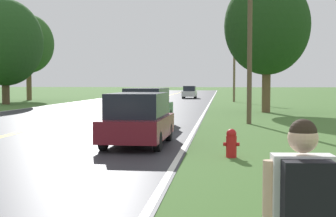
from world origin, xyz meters
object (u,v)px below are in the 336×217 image
(tree_left_verge, at_px, (267,26))
(hitchhiker_person, at_px, (303,209))
(car_dark_green_suv_mid_near, at_px, (147,107))
(car_white_sedan_mid_far, at_px, (190,92))
(fire_hydrant, at_px, (231,143))
(tree_far_back, at_px, (5,43))
(car_maroon_van_approaching, at_px, (138,118))
(tree_behind_sign, at_px, (28,44))

(tree_left_verge, bearing_deg, hitchhiker_person, -94.74)
(car_dark_green_suv_mid_near, distance_m, car_white_sedan_mid_far, 39.61)
(tree_left_verge, height_order, car_white_sedan_mid_far, tree_left_verge)
(fire_hydrant, bearing_deg, tree_far_back, 125.21)
(hitchhiker_person, distance_m, car_maroon_van_approaching, 12.00)
(hitchhiker_person, xyz_separation_m, tree_behind_sign, (-23.00, 48.68, 5.42))
(car_white_sedan_mid_far, bearing_deg, tree_left_verge, 14.90)
(tree_behind_sign, distance_m, tree_far_back, 10.17)
(fire_hydrant, xyz_separation_m, car_dark_green_suv_mid_near, (-3.64, 7.89, 0.57))
(tree_far_back, xyz_separation_m, car_dark_green_suv_mid_near, (17.07, -21.45, -4.87))
(fire_hydrant, distance_m, car_maroon_van_approaching, 3.72)
(fire_hydrant, bearing_deg, tree_behind_sign, 119.94)
(car_maroon_van_approaching, xyz_separation_m, car_dark_green_suv_mid_near, (-0.63, 5.75, 0.07))
(car_dark_green_suv_mid_near, relative_size, car_white_sedan_mid_far, 1.04)
(tree_behind_sign, distance_m, car_maroon_van_approaching, 42.40)
(tree_behind_sign, relative_size, car_maroon_van_approaching, 2.37)
(car_white_sedan_mid_far, bearing_deg, hitchhiker_person, 5.01)
(tree_far_back, bearing_deg, car_white_sedan_mid_far, 48.13)
(hitchhiker_person, distance_m, tree_left_verge, 29.86)
(car_dark_green_suv_mid_near, bearing_deg, tree_behind_sign, -147.42)
(car_maroon_van_approaching, distance_m, car_white_sedan_mid_far, 45.38)
(tree_left_verge, xyz_separation_m, tree_far_back, (-23.49, 9.35, -0.11))
(tree_behind_sign, relative_size, car_dark_green_suv_mid_near, 2.20)
(tree_behind_sign, height_order, car_white_sedan_mid_far, tree_behind_sign)
(car_maroon_van_approaching, bearing_deg, tree_far_back, -146.00)
(car_dark_green_suv_mid_near, xyz_separation_m, car_white_sedan_mid_far, (-0.79, 39.61, -0.16))
(hitchhiker_person, bearing_deg, car_dark_green_suv_mid_near, 9.10)
(tree_far_back, xyz_separation_m, car_white_sedan_mid_far, (16.27, 18.16, -5.04))
(hitchhiker_person, xyz_separation_m, fire_hydrant, (-0.36, 9.38, -0.70))
(hitchhiker_person, bearing_deg, fire_hydrant, -1.74)
(fire_hydrant, relative_size, car_white_sedan_mid_far, 0.19)
(car_dark_green_suv_mid_near, bearing_deg, hitchhiker_person, 14.44)
(tree_behind_sign, distance_m, car_white_sedan_mid_far, 20.77)
(tree_far_back, height_order, car_dark_green_suv_mid_near, tree_far_back)
(fire_hydrant, relative_size, tree_behind_sign, 0.08)
(fire_hydrant, relative_size, tree_left_verge, 0.09)
(fire_hydrant, height_order, car_white_sedan_mid_far, car_white_sedan_mid_far)
(fire_hydrant, bearing_deg, car_maroon_van_approaching, 144.64)
(fire_hydrant, distance_m, car_white_sedan_mid_far, 47.70)
(tree_left_verge, bearing_deg, tree_behind_sign, 142.78)
(hitchhiker_person, height_order, fire_hydrant, hitchhiker_person)
(tree_far_back, bearing_deg, car_maroon_van_approaching, -56.96)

